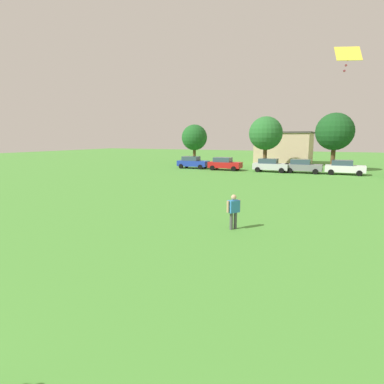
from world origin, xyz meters
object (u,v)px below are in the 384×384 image
(parked_car_gray_3, at_px, (303,166))
(tree_left, at_px, (266,133))
(parked_car_silver_2, at_px, (270,165))
(tree_far_left, at_px, (194,138))
(parked_car_blue_0, at_px, (193,162))
(parked_car_red_1, at_px, (224,164))
(parked_car_white_4, at_px, (344,167))
(kite, at_px, (348,55))
(adult_bystander, at_px, (234,209))
(tree_center_left, at_px, (335,132))

(parked_car_gray_3, height_order, tree_left, tree_left)
(parked_car_silver_2, xyz_separation_m, tree_left, (-1.67, 4.58, 3.98))
(tree_far_left, bearing_deg, parked_car_blue_0, -67.84)
(parked_car_gray_3, xyz_separation_m, tree_far_left, (-17.35, 6.51, 3.43))
(parked_car_blue_0, distance_m, parked_car_red_1, 4.92)
(parked_car_silver_2, bearing_deg, parked_car_white_4, 3.17)
(parked_car_white_4, bearing_deg, parked_car_silver_2, -176.83)
(kite, distance_m, parked_car_white_4, 26.51)
(parked_car_gray_3, bearing_deg, parked_car_blue_0, 179.83)
(adult_bystander, bearing_deg, kite, 144.54)
(tree_far_left, relative_size, tree_left, 0.89)
(parked_car_white_4, distance_m, tree_center_left, 6.25)
(parked_car_red_1, height_order, parked_car_gray_3, same)
(tree_far_left, distance_m, tree_center_left, 20.66)
(kite, bearing_deg, adult_bystander, -159.02)
(kite, relative_size, parked_car_silver_2, 0.27)
(kite, xyz_separation_m, parked_car_blue_0, (-18.81, 25.54, -6.79))
(parked_car_red_1, xyz_separation_m, parked_car_silver_2, (5.98, 0.18, 0.00))
(parked_car_silver_2, distance_m, tree_center_left, 9.56)
(tree_far_left, bearing_deg, parked_car_gray_3, -20.57)
(parked_car_red_1, height_order, parked_car_silver_2, same)
(adult_bystander, height_order, parked_car_blue_0, parked_car_blue_0)
(parked_car_white_4, bearing_deg, parked_car_red_1, -177.43)
(parked_car_silver_2, relative_size, tree_far_left, 0.68)
(kite, xyz_separation_m, tree_far_left, (-21.44, 32.00, -3.36))
(tree_left, bearing_deg, tree_far_left, 169.16)
(kite, bearing_deg, tree_center_left, 91.68)
(parked_car_gray_3, bearing_deg, adult_bystander, -90.51)
(kite, relative_size, tree_left, 0.16)
(tree_left, bearing_deg, tree_center_left, 2.29)
(parked_car_red_1, xyz_separation_m, tree_center_left, (13.04, 5.11, 4.15))
(parked_car_red_1, distance_m, parked_car_silver_2, 5.98)
(adult_bystander, height_order, tree_left, tree_left)
(parked_car_white_4, distance_m, tree_left, 11.62)
(parked_car_gray_3, bearing_deg, kite, -80.87)
(parked_car_silver_2, height_order, tree_center_left, tree_center_left)
(parked_car_white_4, height_order, tree_left, tree_left)
(adult_bystander, bearing_deg, tree_left, -136.90)
(kite, xyz_separation_m, parked_car_white_4, (0.50, 25.62, -6.79))
(parked_car_silver_2, bearing_deg, adult_bystander, -82.35)
(parked_car_silver_2, distance_m, parked_car_white_4, 8.46)
(parked_car_blue_0, bearing_deg, parked_car_white_4, 0.25)
(parked_car_white_4, bearing_deg, parked_car_blue_0, -179.75)
(parked_car_silver_2, height_order, tree_left, tree_left)
(parked_car_blue_0, height_order, tree_center_left, tree_center_left)
(tree_left, height_order, tree_center_left, tree_center_left)
(adult_bystander, distance_m, parked_car_silver_2, 27.06)
(parked_car_red_1, distance_m, tree_center_left, 14.60)
(parked_car_red_1, relative_size, tree_center_left, 0.58)
(kite, bearing_deg, tree_far_left, 123.82)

